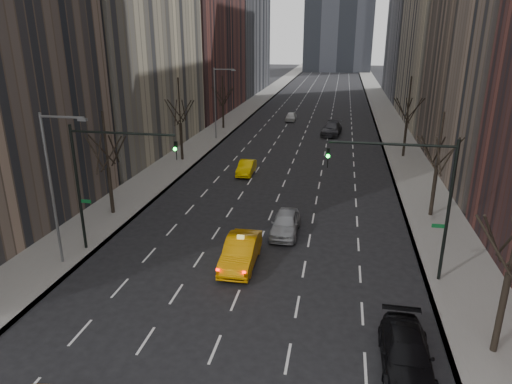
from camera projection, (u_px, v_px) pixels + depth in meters
The scene contains 18 objects.
sidewalk_left at pixel (247, 109), 83.50m from camera, with size 4.50×320.00×0.15m, color slate.
sidewalk_right at pixel (385, 113), 79.24m from camera, with size 4.50×320.00×0.15m, color slate.
tree_lw_b at pixel (108, 168), 33.99m from camera, with size 3.36×3.50×7.82m.
tree_lw_c at pixel (180, 124), 48.74m from camera, with size 3.36×3.50×8.74m.
tree_lw_d at pixel (223, 104), 65.60m from camera, with size 3.36×3.50×7.36m.
tree_rw_a at pixel (509, 275), 18.63m from camera, with size 3.36×3.50×8.28m.
tree_rw_b at pixel (436, 170), 33.53m from camera, with size 3.36×3.50×7.82m.
tree_rw_c at pixel (407, 122), 50.13m from camera, with size 3.36×3.50×8.74m.
traffic_mast_left at pixel (101, 169), 27.34m from camera, with size 6.69×0.39×8.00m.
traffic_mast_right at pixel (418, 187), 24.17m from camera, with size 6.69×0.39×8.00m.
streetlight_near at pixel (55, 175), 25.74m from camera, with size 2.83×0.22×9.00m.
streetlight_far at pixel (218, 96), 58.23m from camera, with size 2.83×0.22×9.00m.
taxi_sedan at pixel (241, 252), 27.25m from camera, with size 1.81×5.18×1.71m, color orange.
silver_sedan_ahead at pixel (285, 223), 31.52m from camera, with size 1.83×4.55×1.55m, color gray.
parked_suv_black at pixel (406, 353), 18.79m from camera, with size 2.04×5.02×1.46m, color black.
far_taxi at pixel (246, 168), 44.99m from camera, with size 1.43×4.09×1.35m, color yellow.
far_suv_grey at pixel (332, 129), 62.51m from camera, with size 2.37×5.83×1.69m, color #323238.
far_car_white at pixel (291, 117), 72.59m from camera, with size 1.57×3.89×1.33m, color silver.
Camera 1 is at (4.87, -12.10, 13.19)m, focal length 32.00 mm.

